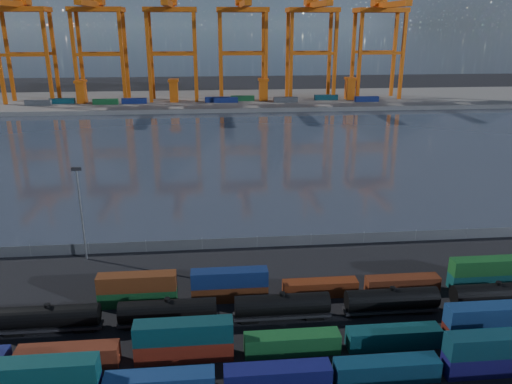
{
  "coord_description": "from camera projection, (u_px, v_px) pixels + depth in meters",
  "views": [
    {
      "loc": [
        -8.15,
        -55.01,
        38.68
      ],
      "look_at": [
        0.0,
        30.0,
        10.0
      ],
      "focal_mm": 35.0,
      "sensor_mm": 36.0,
      "label": 1
    }
  ],
  "objects": [
    {
      "name": "container_row_south",
      "position": [
        225.0,
        373.0,
        54.97
      ],
      "size": [
        139.82,
        2.45,
        5.22
      ],
      "color": "#424347",
      "rests_on": "ground"
    },
    {
      "name": "gantry_cranes",
      "position": [
        207.0,
        21.0,
        243.19
      ],
      "size": [
        200.4,
        48.77,
        66.04
      ],
      "color": "#C2510D",
      "rests_on": "ground"
    },
    {
      "name": "ground",
      "position": [
        278.0,
        337.0,
        64.96
      ],
      "size": [
        700.0,
        700.0,
        0.0
      ],
      "primitive_type": "plane",
      "color": "black",
      "rests_on": "ground"
    },
    {
      "name": "container_row_mid",
      "position": [
        348.0,
        337.0,
        62.21
      ],
      "size": [
        140.97,
        2.41,
        5.14
      ],
      "color": "#484A4D",
      "rests_on": "ground"
    },
    {
      "name": "container_row_north",
      "position": [
        359.0,
        283.0,
        75.09
      ],
      "size": [
        139.99,
        2.28,
        4.86
      ],
      "color": "#0F144E",
      "rests_on": "ground"
    },
    {
      "name": "tanker_string",
      "position": [
        282.0,
        306.0,
        68.4
      ],
      "size": [
        137.5,
        2.9,
        4.15
      ],
      "color": "black",
      "rests_on": "ground"
    },
    {
      "name": "harbor_water",
      "position": [
        234.0,
        149.0,
        164.04
      ],
      "size": [
        700.0,
        700.0,
        0.0
      ],
      "primitive_type": "plane",
      "color": "#2E3542",
      "rests_on": "ground"
    },
    {
      "name": "far_quay",
      "position": [
        223.0,
        100.0,
        262.81
      ],
      "size": [
        700.0,
        70.0,
        2.0
      ],
      "primitive_type": "cube",
      "color": "#514F4C",
      "rests_on": "ground"
    },
    {
      "name": "yard_light_mast",
      "position": [
        81.0,
        209.0,
        83.82
      ],
      "size": [
        1.6,
        0.4,
        16.6
      ],
      "color": "slate",
      "rests_on": "ground"
    },
    {
      "name": "waterfront_fence",
      "position": [
        257.0,
        242.0,
        91.06
      ],
      "size": [
        160.12,
        0.12,
        2.2
      ],
      "color": "#595B5E",
      "rests_on": "ground"
    },
    {
      "name": "quay_containers",
      "position": [
        202.0,
        100.0,
        247.37
      ],
      "size": [
        172.58,
        10.99,
        2.6
      ],
      "color": "navy",
      "rests_on": "far_quay"
    },
    {
      "name": "straddle_carriers",
      "position": [
        219.0,
        89.0,
        250.98
      ],
      "size": [
        140.0,
        7.0,
        11.1
      ],
      "color": "#C2510D",
      "rests_on": "far_quay"
    }
  ]
}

